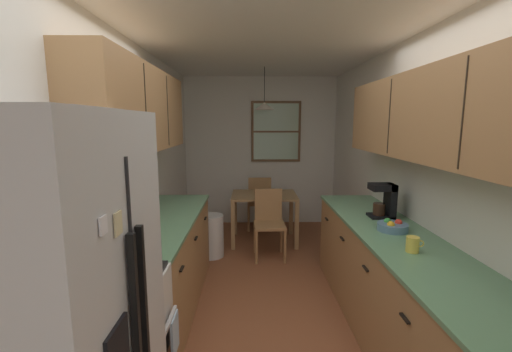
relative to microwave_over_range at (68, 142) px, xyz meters
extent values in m
plane|color=brown|center=(1.11, 1.50, -1.68)|extent=(12.00, 12.00, 0.00)
cube|color=white|center=(-0.24, 1.50, -0.41)|extent=(0.10, 9.00, 2.55)
cube|color=white|center=(2.46, 1.50, -0.41)|extent=(0.10, 9.00, 2.55)
cube|color=white|center=(1.11, 4.15, -0.41)|extent=(4.40, 0.10, 2.55)
cube|color=white|center=(1.11, 1.50, 0.91)|extent=(4.40, 9.00, 0.08)
cube|color=beige|center=(0.55, -0.78, -0.19)|extent=(0.01, 0.05, 0.07)
cube|color=white|center=(0.55, -0.88, -0.17)|extent=(0.01, 0.04, 0.05)
cube|color=silver|center=(0.46, 0.00, -1.05)|extent=(0.02, 0.47, 0.02)
cube|color=black|center=(0.12, 0.00, -0.77)|extent=(0.59, 0.56, 0.02)
cube|color=white|center=(-0.16, 0.00, -0.68)|extent=(0.06, 0.59, 0.20)
cylinder|color=#2D2D2D|center=(-0.02, -0.13, -0.76)|extent=(0.15, 0.15, 0.01)
cylinder|color=#2D2D2D|center=(-0.02, 0.13, -0.76)|extent=(0.15, 0.15, 0.01)
cylinder|color=#2D2D2D|center=(0.26, -0.13, -0.76)|extent=(0.15, 0.15, 0.01)
cylinder|color=#2D2D2D|center=(0.26, 0.13, -0.76)|extent=(0.15, 0.15, 0.01)
cube|color=silver|center=(0.00, 0.00, 0.00)|extent=(0.38, 0.58, 0.35)
cube|color=black|center=(0.19, -0.06, 0.00)|extent=(0.01, 0.35, 0.22)
cube|color=#2D2D33|center=(0.19, 0.20, 0.00)|extent=(0.01, 0.12, 0.22)
cube|color=#A87A4C|center=(0.11, 1.31, -1.25)|extent=(0.60, 2.00, 0.87)
cube|color=#60936B|center=(0.11, 1.31, -0.80)|extent=(0.63, 2.02, 0.03)
cube|color=black|center=(0.42, 0.64, -0.98)|extent=(0.02, 0.10, 0.01)
cube|color=black|center=(0.42, 1.31, -0.98)|extent=(0.02, 0.10, 0.01)
cube|color=black|center=(0.42, 1.97, -0.98)|extent=(0.02, 0.10, 0.01)
cube|color=#A87A4C|center=(-0.03, 1.26, 0.21)|extent=(0.32, 2.10, 0.72)
cube|color=#2D2319|center=(0.13, 0.91, 0.21)|extent=(0.01, 0.01, 0.67)
cube|color=#2D2319|center=(0.13, 1.60, 0.21)|extent=(0.01, 0.01, 0.67)
cube|color=#A87A4C|center=(2.11, 0.62, -1.25)|extent=(0.60, 3.25, 0.87)
cube|color=#60936B|center=(2.11, 0.62, -0.80)|extent=(0.63, 3.27, 0.03)
cube|color=black|center=(1.80, -0.03, -0.98)|extent=(0.02, 0.10, 0.01)
cube|color=black|center=(1.80, 0.62, -0.98)|extent=(0.02, 0.10, 0.01)
cube|color=black|center=(1.80, 1.27, -0.98)|extent=(0.02, 0.10, 0.01)
cube|color=black|center=(1.80, 1.92, -0.98)|extent=(0.02, 0.10, 0.01)
cube|color=#A87A4C|center=(2.25, 0.57, 0.14)|extent=(0.32, 2.95, 0.66)
cube|color=#2D2319|center=(2.08, 0.09, 0.14)|extent=(0.01, 0.01, 0.61)
cube|color=#2D2319|center=(2.08, 1.06, 0.14)|extent=(0.01, 0.01, 0.61)
cube|color=#A87F51|center=(1.14, 3.13, -0.97)|extent=(0.95, 0.71, 0.03)
cube|color=#A87F51|center=(0.69, 2.80, -1.34)|extent=(0.06, 0.06, 0.70)
cube|color=#A87F51|center=(1.58, 2.80, -1.34)|extent=(0.06, 0.06, 0.70)
cube|color=#A87F51|center=(0.69, 3.46, -1.34)|extent=(0.06, 0.06, 0.70)
cube|color=#A87F51|center=(1.58, 3.46, -1.34)|extent=(0.06, 0.06, 0.70)
cube|color=#A87A4C|center=(1.18, 2.49, -1.23)|extent=(0.42, 0.42, 0.04)
cube|color=#A87A4C|center=(1.18, 2.67, -1.01)|extent=(0.37, 0.05, 0.45)
cylinder|color=#A87A4C|center=(1.37, 2.32, -1.47)|extent=(0.04, 0.04, 0.43)
cylinder|color=#A87A4C|center=(1.01, 2.30, -1.47)|extent=(0.04, 0.04, 0.43)
cylinder|color=#A87A4C|center=(1.36, 2.68, -1.47)|extent=(0.04, 0.04, 0.43)
cylinder|color=#A87A4C|center=(0.99, 2.67, -1.47)|extent=(0.04, 0.04, 0.43)
cube|color=#A87A4C|center=(1.09, 3.77, -1.23)|extent=(0.40, 0.40, 0.04)
cube|color=#A87A4C|center=(1.09, 3.59, -1.01)|extent=(0.37, 0.03, 0.45)
cylinder|color=#A87A4C|center=(0.90, 3.95, -1.47)|extent=(0.04, 0.04, 0.43)
cylinder|color=#A87A4C|center=(1.27, 3.95, -1.47)|extent=(0.04, 0.04, 0.43)
cylinder|color=#A87A4C|center=(0.90, 3.59, -1.47)|extent=(0.04, 0.04, 0.43)
cylinder|color=#A87A4C|center=(1.27, 3.58, -1.47)|extent=(0.04, 0.04, 0.43)
cylinder|color=black|center=(1.14, 3.13, 0.62)|extent=(0.01, 0.01, 0.49)
cone|color=beige|center=(1.14, 3.13, 0.32)|extent=(0.29, 0.29, 0.10)
sphere|color=white|center=(1.14, 3.13, 0.34)|extent=(0.06, 0.06, 0.06)
cube|color=brown|center=(1.38, 4.08, -0.06)|extent=(0.85, 0.04, 1.03)
cube|color=#B2D1B7|center=(1.38, 4.06, -0.06)|extent=(0.77, 0.01, 0.95)
cube|color=brown|center=(1.38, 4.06, -0.06)|extent=(0.77, 0.02, 0.03)
cylinder|color=white|center=(0.41, 2.57, -1.40)|extent=(0.33, 0.33, 0.57)
cylinder|color=#D84C19|center=(0.11, 0.53, -0.71)|extent=(0.12, 0.12, 0.15)
cylinder|color=white|center=(0.11, 0.53, -0.63)|extent=(0.12, 0.12, 0.02)
cube|color=silver|center=(0.47, 0.15, -1.18)|extent=(0.02, 0.16, 0.24)
cube|color=black|center=(2.16, 1.30, -0.77)|extent=(0.22, 0.18, 0.02)
cube|color=black|center=(2.24, 1.30, -0.63)|extent=(0.06, 0.18, 0.32)
cube|color=black|center=(2.16, 1.30, -0.50)|extent=(0.22, 0.18, 0.06)
cylinder|color=#331E14|center=(2.14, 1.30, -0.71)|extent=(0.11, 0.11, 0.11)
cylinder|color=#E5CC4C|center=(2.05, 0.45, -0.73)|extent=(0.09, 0.09, 0.11)
torus|color=#E5CC4C|center=(2.10, 0.45, -0.73)|extent=(0.05, 0.01, 0.05)
cylinder|color=#597F9E|center=(2.10, 0.90, -0.75)|extent=(0.24, 0.24, 0.06)
cylinder|color=black|center=(2.10, 0.90, -0.74)|extent=(0.20, 0.20, 0.03)
sphere|color=red|center=(2.16, 0.92, -0.72)|extent=(0.06, 0.06, 0.06)
sphere|color=green|center=(2.08, 0.95, -0.72)|extent=(0.06, 0.06, 0.06)
sphere|color=yellow|center=(2.07, 0.86, -0.72)|extent=(0.06, 0.06, 0.06)
camera|label=1|loc=(0.94, -1.74, 0.10)|focal=23.56mm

